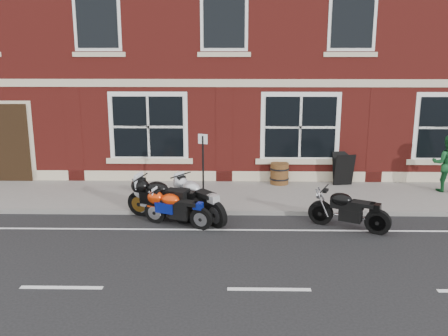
{
  "coord_description": "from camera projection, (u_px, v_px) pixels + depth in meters",
  "views": [
    {
      "loc": [
        -0.7,
        -11.74,
        4.49
      ],
      "look_at": [
        -0.95,
        1.6,
        1.28
      ],
      "focal_mm": 40.0,
      "sensor_mm": 36.0,
      "label": 1
    }
  ],
  "objects": [
    {
      "name": "barrel_planter",
      "position": [
        279.0,
        173.0,
        16.45
      ],
      "size": [
        0.63,
        0.63,
        0.7
      ],
      "color": "#533216",
      "rests_on": "sidewalk"
    },
    {
      "name": "pub_building",
      "position": [
        250.0,
        12.0,
        21.25
      ],
      "size": [
        24.0,
        12.0,
        12.0
      ],
      "primitive_type": "cube",
      "color": "maroon",
      "rests_on": "ground"
    },
    {
      "name": "moto_sport_red",
      "position": [
        177.0,
        207.0,
        12.85
      ],
      "size": [
        1.83,
        0.82,
        0.87
      ],
      "rotation": [
        0.0,
        0.0,
        1.19
      ],
      "color": "black",
      "rests_on": "ground"
    },
    {
      "name": "moto_sport_black",
      "position": [
        165.0,
        197.0,
        13.34
      ],
      "size": [
        2.22,
        0.99,
        1.05
      ],
      "rotation": [
        0.0,
        0.0,
        1.2
      ],
      "color": "black",
      "rests_on": "ground"
    },
    {
      "name": "ground",
      "position": [
        261.0,
        233.0,
        12.45
      ],
      "size": [
        80.0,
        80.0,
        0.0
      ],
      "primitive_type": "plane",
      "color": "black",
      "rests_on": "ground"
    },
    {
      "name": "pedestrian_right",
      "position": [
        447.0,
        164.0,
        15.47
      ],
      "size": [
        1.03,
        0.9,
        1.77
      ],
      "primitive_type": "imported",
      "rotation": [
        0.0,
        0.0,
        2.83
      ],
      "color": "#175328",
      "rests_on": "sidewalk"
    },
    {
      "name": "kerb",
      "position": [
        258.0,
        212.0,
        13.81
      ],
      "size": [
        30.0,
        0.16,
        0.12
      ],
      "primitive_type": "cube",
      "color": "slate",
      "rests_on": "ground"
    },
    {
      "name": "sidewalk",
      "position": [
        256.0,
        196.0,
        15.35
      ],
      "size": [
        30.0,
        3.0,
        0.12
      ],
      "primitive_type": "cube",
      "color": "slate",
      "rests_on": "ground"
    },
    {
      "name": "moto_sport_silver",
      "position": [
        198.0,
        198.0,
        13.35
      ],
      "size": [
        1.59,
        1.86,
        1.04
      ],
      "rotation": [
        0.0,
        0.0,
        0.69
      ],
      "color": "black",
      "rests_on": "ground"
    },
    {
      "name": "a_board_sign",
      "position": [
        343.0,
        169.0,
        16.33
      ],
      "size": [
        0.7,
        0.53,
        1.06
      ],
      "primitive_type": null,
      "rotation": [
        0.0,
        0.0,
        0.17
      ],
      "color": "black",
      "rests_on": "sidewalk"
    },
    {
      "name": "moto_touring_silver",
      "position": [
        160.0,
        201.0,
        13.38
      ],
      "size": [
        1.74,
        0.91,
        1.23
      ],
      "rotation": [
        0.0,
        0.0,
        1.13
      ],
      "color": "black",
      "rests_on": "ground"
    },
    {
      "name": "moto_naked_black",
      "position": [
        348.0,
        208.0,
        12.62
      ],
      "size": [
        1.92,
        1.12,
        0.95
      ],
      "rotation": [
        0.0,
        0.0,
        1.08
      ],
      "color": "black",
      "rests_on": "ground"
    },
    {
      "name": "parking_sign",
      "position": [
        203.0,
        163.0,
        14.32
      ],
      "size": [
        0.27,
        0.11,
        2.0
      ],
      "rotation": [
        0.0,
        0.0,
        -0.33
      ],
      "color": "black",
      "rests_on": "sidewalk"
    }
  ]
}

